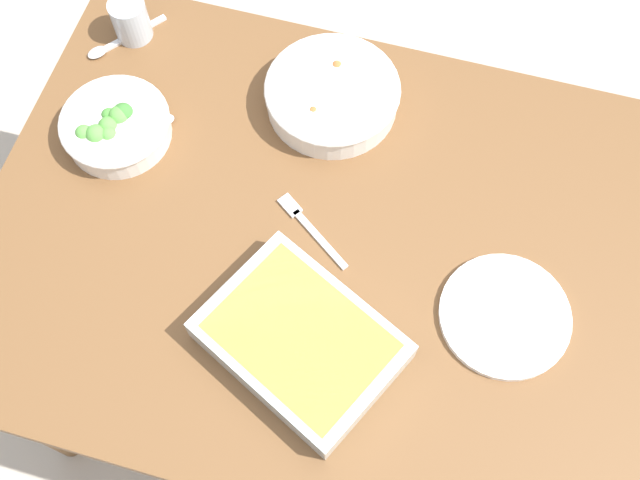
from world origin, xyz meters
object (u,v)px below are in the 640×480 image
Objects in this scene: spoon_by_broccoli at (142,127)px; spoon_spare at (116,43)px; broccoli_bowl at (116,126)px; side_plate at (505,316)px; drink_cup at (131,21)px; stew_bowl at (332,95)px; spoon_by_stew at (335,122)px; baking_dish at (301,340)px; fork_on_table at (308,226)px.

spoon_spare is (0.12, -0.17, 0.00)m from spoon_by_broccoli.
broccoli_bowl is 0.77m from side_plate.
stew_bowl is at bearing 172.39° from drink_cup.
side_plate is at bearing 168.00° from broccoli_bowl.
stew_bowl is 0.43m from drink_cup.
spoon_by_stew is at bearing 172.36° from spoon_spare.
stew_bowl is at bearing -155.80° from spoon_by_broccoli.
baking_dish is 2.17× the size of spoon_by_stew.
broccoli_bowl is 0.53m from baking_dish.
spoon_by_stew is at bearing -160.75° from broccoli_bowl.
side_plate reaches higher than spoon_by_broccoli.
broccoli_bowl is (0.36, 0.17, -0.00)m from stew_bowl.
stew_bowl is 1.50× the size of spoon_by_stew.
spoon_by_stew is (0.06, -0.43, -0.03)m from baking_dish.
broccoli_bowl is at bearing -12.67° from fork_on_table.
spoon_by_stew and spoon_spare have the same top height.
spoon_spare is at bearing -43.27° from baking_dish.
broccoli_bowl reaches higher than stew_bowl.
stew_bowl is 1.15× the size of side_plate.
baking_dish is at bearing 102.97° from fork_on_table.
broccoli_bowl is 1.20× the size of spoon_by_stew.
broccoli_bowl is 0.24m from drink_cup.
stew_bowl is 0.05m from spoon_by_stew.
broccoli_bowl reaches higher than spoon_by_broccoli.
drink_cup reaches higher than broccoli_bowl.
drink_cup is at bearing -35.15° from fork_on_table.
broccoli_bowl is at bearing 35.19° from spoon_by_broccoli.
drink_cup reaches higher than fork_on_table.
spoon_by_stew is 1.09× the size of spoon_by_broccoli.
drink_cup is 0.90m from side_plate.
side_plate reaches higher than spoon_by_stew.
broccoli_bowl is 0.40m from spoon_by_stew.
drink_cup is 0.39× the size of side_plate.
spoon_spare is 0.56m from fork_on_table.
side_plate is 1.30× the size of spoon_by_stew.
spoon_by_stew is 0.36m from spoon_by_broccoli.
drink_cup reaches higher than spoon_by_broccoli.
fork_on_table is (0.36, -0.07, -0.00)m from side_plate.
drink_cup is at bearing -128.21° from spoon_spare.
fork_on_table is (-0.48, 0.28, -0.00)m from spoon_spare.
stew_bowl is 0.48m from baking_dish.
baking_dish is 0.73m from drink_cup.
drink_cup reaches higher than stew_bowl.
spoon_by_broccoli is 1.00× the size of fork_on_table.
stew_bowl is 0.69× the size of baking_dish.
spoon_spare is (0.47, -0.06, 0.00)m from spoon_by_stew.
drink_cup is at bearing -25.62° from side_plate.
baking_dish is at bearing 136.73° from spoon_spare.
drink_cup is 0.55× the size of spoon_by_broccoli.
broccoli_bowl reaches higher than fork_on_table.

